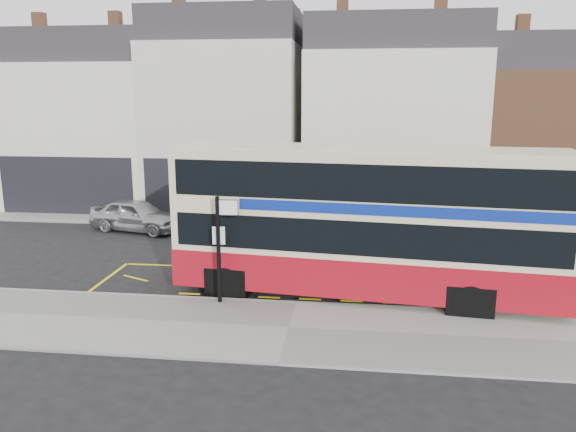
# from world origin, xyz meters

# --- Properties ---
(ground) EXTENTS (120.00, 120.00, 0.00)m
(ground) POSITION_xyz_m (0.00, 0.00, 0.00)
(ground) COLOR black
(ground) RESTS_ON ground
(pavement) EXTENTS (40.00, 4.00, 0.15)m
(pavement) POSITION_xyz_m (0.00, -2.30, 0.07)
(pavement) COLOR gray
(pavement) RESTS_ON ground
(kerb) EXTENTS (40.00, 0.15, 0.15)m
(kerb) POSITION_xyz_m (0.00, -0.38, 0.07)
(kerb) COLOR gray
(kerb) RESTS_ON ground
(far_pavement) EXTENTS (50.00, 3.00, 0.15)m
(far_pavement) POSITION_xyz_m (0.00, 11.00, 0.07)
(far_pavement) COLOR gray
(far_pavement) RESTS_ON ground
(road_markings) EXTENTS (14.00, 3.40, 0.01)m
(road_markings) POSITION_xyz_m (0.00, 1.60, 0.01)
(road_markings) COLOR yellow
(road_markings) RESTS_ON ground
(terrace_far_left) EXTENTS (8.00, 8.01, 10.80)m
(terrace_far_left) POSITION_xyz_m (-13.50, 14.99, 4.82)
(terrace_far_left) COLOR silver
(terrace_far_left) RESTS_ON ground
(terrace_left) EXTENTS (8.00, 8.01, 11.80)m
(terrace_left) POSITION_xyz_m (-5.50, 14.99, 5.32)
(terrace_left) COLOR silver
(terrace_left) RESTS_ON ground
(terrace_green_shop) EXTENTS (9.00, 8.01, 11.30)m
(terrace_green_shop) POSITION_xyz_m (3.50, 14.99, 5.07)
(terrace_green_shop) COLOR silver
(terrace_green_shop) RESTS_ON ground
(terrace_right) EXTENTS (9.00, 8.01, 10.30)m
(terrace_right) POSITION_xyz_m (12.50, 14.99, 4.57)
(terrace_right) COLOR brown
(terrace_right) RESTS_ON ground
(double_decker_bus) EXTENTS (12.31, 4.08, 4.83)m
(double_decker_bus) POSITION_xyz_m (2.12, 0.72, 2.54)
(double_decker_bus) COLOR beige
(double_decker_bus) RESTS_ON ground
(bus_stop_post) EXTENTS (0.83, 0.15, 3.31)m
(bus_stop_post) POSITION_xyz_m (-2.29, -0.64, 2.12)
(bus_stop_post) COLOR black
(bus_stop_post) RESTS_ON pavement
(car_silver) EXTENTS (4.84, 2.88, 1.54)m
(car_silver) POSITION_xyz_m (-8.61, 8.36, 0.77)
(car_silver) COLOR #ACADB1
(car_silver) RESTS_ON ground
(car_grey) EXTENTS (4.59, 2.55, 1.43)m
(car_grey) POSITION_xyz_m (-3.68, 8.92, 0.72)
(car_grey) COLOR #414349
(car_grey) RESTS_ON ground
(car_white) EXTENTS (5.17, 2.14, 1.50)m
(car_white) POSITION_xyz_m (8.36, 9.18, 0.75)
(car_white) COLOR white
(car_white) RESTS_ON ground
(street_tree_right) EXTENTS (2.14, 2.14, 4.63)m
(street_tree_right) POSITION_xyz_m (6.88, 10.52, 3.15)
(street_tree_right) COLOR #301D15
(street_tree_right) RESTS_ON ground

